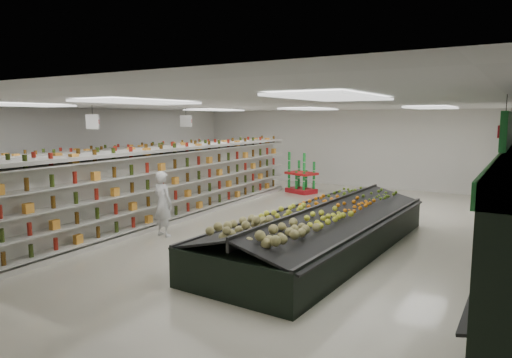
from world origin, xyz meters
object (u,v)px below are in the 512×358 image
Objects in this scene: soda_endcap at (301,175)px; shopper_background at (215,179)px; gondola_center at (180,185)px; produce_island at (323,229)px; gondola_left at (112,179)px; shopper_main at (163,204)px.

soda_endcap is 3.49m from shopper_background.
gondola_center is 4.95m from produce_island.
gondola_left is 1.54× the size of produce_island.
soda_endcap is 0.97× the size of shopper_background.
shopper_main is at bearing -27.65° from gondola_left.
gondola_center is 2.15m from shopper_main.
shopper_main is (-0.09, -7.62, 0.10)m from soda_endcap.
shopper_main is 1.08× the size of shopper_background.
gondola_center reaches higher than produce_island.
gondola_left is 4.74m from shopper_main.
gondola_left is 8.12m from produce_island.
shopper_background is (-5.75, 3.93, 0.26)m from produce_island.
gondola_center is 5.86m from soda_endcap.
soda_endcap is at bearing 51.25° from gondola_left.
gondola_center is at bearing -5.64° from gondola_left.
gondola_center is (3.18, -0.29, 0.08)m from gondola_left.
soda_endcap is 7.63m from shopper_main.
gondola_left is 0.91× the size of gondola_center.
shopper_background reaches higher than produce_island.
shopper_main is at bearing -167.04° from produce_island.
shopper_main reaches higher than soda_endcap.
produce_island is at bearing -61.31° from soda_endcap.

